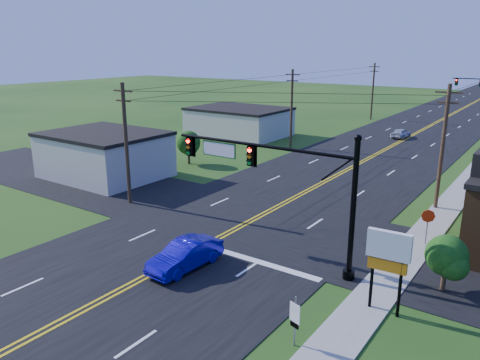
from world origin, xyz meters
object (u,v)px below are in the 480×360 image
Objects in this scene: signal_mast_main at (275,176)px; stop_sign at (428,220)px; blue_car at (185,256)px; route_sign at (295,318)px.

signal_mast_main is 5.03× the size of stop_sign.
signal_mast_main is at bearing 53.90° from blue_car.
stop_sign is at bearing 50.42° from blue_car.
route_sign is 0.96× the size of stop_sign.
blue_car is at bearing -154.89° from stop_sign.
stop_sign is (6.57, 6.65, -3.13)m from signal_mast_main.
route_sign is (4.83, -6.46, -3.49)m from signal_mast_main.
stop_sign is (1.73, 13.11, 0.36)m from route_sign.
signal_mast_main is at bearing -156.73° from stop_sign.
signal_mast_main is 6.37m from blue_car.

